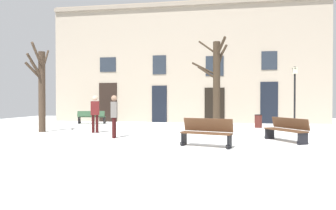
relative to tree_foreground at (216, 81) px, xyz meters
The scene contains 11 objects.
ground_plane 5.27m from the tree_foreground, 119.29° to the right, with size 30.69×30.69×0.00m, color white.
building_facade 5.42m from the tree_foreground, 115.88° to the left, with size 19.18×0.60×8.42m.
tree_foreground is the anchor object (origin of this frame).
tree_left_of_center 8.92m from the tree_foreground, 160.16° to the right, with size 1.03×2.39×4.16m.
streetlamp 4.65m from the tree_foreground, 19.51° to the left, with size 0.30×0.30×3.46m.
litter_bin 3.39m from the tree_foreground, 25.49° to the left, with size 0.43×0.43×0.74m.
bench_near_lamp 8.73m from the tree_foreground, 163.78° to the left, with size 1.86×0.79×0.85m.
bench_back_to_back_right 6.84m from the tree_foreground, 92.31° to the right, with size 1.77×0.94×0.94m.
bench_near_center_tree 5.81m from the tree_foreground, 60.99° to the right, with size 1.37×1.86×0.89m.
person_near_bench 6.57m from the tree_foreground, 152.36° to the right, with size 0.42×0.31×1.76m.
person_by_shop_door 6.45m from the tree_foreground, 130.85° to the right, with size 0.28×0.41×1.74m.
Camera 1 is at (2.39, -12.70, 1.54)m, focal length 32.83 mm.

